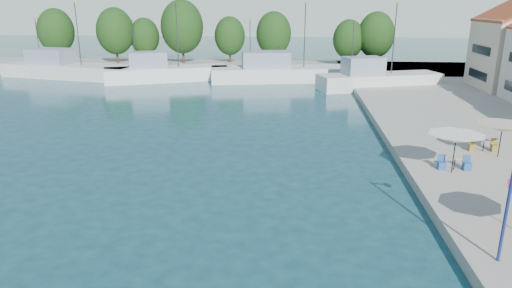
# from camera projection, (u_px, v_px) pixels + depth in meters

# --- Properties ---
(quay_far) EXTENTS (90.00, 16.00, 0.60)m
(quay_far) POSITION_uv_depth(u_px,v_px,m) (247.00, 68.00, 69.08)
(quay_far) COLOR #A8A598
(quay_far) RESTS_ON ground
(hill_west) EXTENTS (180.00, 40.00, 16.00)m
(hill_west) POSITION_uv_depth(u_px,v_px,m) (213.00, 8.00, 157.18)
(hill_west) COLOR gray
(hill_west) RESTS_ON ground
(hill_east) EXTENTS (140.00, 40.00, 12.00)m
(hill_east) POSITION_uv_depth(u_px,v_px,m) (407.00, 14.00, 170.80)
(hill_east) COLOR gray
(hill_east) RESTS_ON ground
(trawler_01) EXTENTS (19.60, 8.87, 10.20)m
(trawler_01) POSITION_uv_depth(u_px,v_px,m) (67.00, 69.00, 62.21)
(trawler_01) COLOR silver
(trawler_01) RESTS_ON ground
(trawler_02) EXTENTS (16.04, 9.50, 10.20)m
(trawler_02) POSITION_uv_depth(u_px,v_px,m) (164.00, 73.00, 59.28)
(trawler_02) COLOR white
(trawler_02) RESTS_ON ground
(trawler_03) EXTENTS (20.61, 8.59, 10.20)m
(trawler_03) POSITION_uv_depth(u_px,v_px,m) (284.00, 73.00, 59.40)
(trawler_03) COLOR white
(trawler_03) RESTS_ON ground
(trawler_04) EXTENTS (15.05, 8.11, 10.20)m
(trawler_04) POSITION_uv_depth(u_px,v_px,m) (376.00, 80.00, 53.62)
(trawler_04) COLOR silver
(trawler_04) RESTS_ON ground
(tree_01) EXTENTS (5.69, 5.69, 8.42)m
(tree_01) POSITION_uv_depth(u_px,v_px,m) (56.00, 31.00, 72.95)
(tree_01) COLOR #3F2B19
(tree_01) RESTS_ON quay_far
(tree_02) EXTENTS (5.79, 5.79, 8.57)m
(tree_02) POSITION_uv_depth(u_px,v_px,m) (115.00, 31.00, 71.26)
(tree_02) COLOR #3F2B19
(tree_02) RESTS_ON quay_far
(tree_03) EXTENTS (4.70, 4.70, 6.95)m
(tree_03) POSITION_uv_depth(u_px,v_px,m) (145.00, 36.00, 73.35)
(tree_03) COLOR #3F2B19
(tree_03) RESTS_ON quay_far
(tree_04) EXTENTS (6.58, 6.58, 9.74)m
(tree_04) POSITION_uv_depth(u_px,v_px,m) (182.00, 27.00, 70.89)
(tree_04) COLOR #3F2B19
(tree_04) RESTS_ON quay_far
(tree_05) EXTENTS (4.86, 4.86, 7.19)m
(tree_05) POSITION_uv_depth(u_px,v_px,m) (230.00, 36.00, 72.46)
(tree_05) COLOR #3F2B19
(tree_05) RESTS_ON quay_far
(tree_06) EXTENTS (5.40, 5.40, 7.99)m
(tree_06) POSITION_uv_depth(u_px,v_px,m) (274.00, 34.00, 70.34)
(tree_06) COLOR #3F2B19
(tree_06) RESTS_ON quay_far
(tree_07) EXTENTS (4.64, 4.64, 6.87)m
(tree_07) POSITION_uv_depth(u_px,v_px,m) (349.00, 39.00, 68.26)
(tree_07) COLOR #3F2B19
(tree_07) RESTS_ON quay_far
(tree_08) EXTENTS (5.41, 5.41, 8.01)m
(tree_08) POSITION_uv_depth(u_px,v_px,m) (376.00, 35.00, 67.57)
(tree_08) COLOR #3F2B19
(tree_08) RESTS_ON quay_far
(umbrella_white) EXTENTS (3.09, 3.09, 2.26)m
(umbrella_white) POSITION_uv_depth(u_px,v_px,m) (456.00, 138.00, 25.05)
(umbrella_white) COLOR black
(umbrella_white) RESTS_ON quay_right
(umbrella_cream) EXTENTS (3.02, 3.02, 2.12)m
(umbrella_cream) POSITION_uv_depth(u_px,v_px,m) (502.00, 128.00, 27.75)
(umbrella_cream) COLOR black
(umbrella_cream) RESTS_ON quay_right
(cafe_table_02) EXTENTS (1.82, 0.70, 0.76)m
(cafe_table_02) POSITION_uv_depth(u_px,v_px,m) (454.00, 165.00, 26.01)
(cafe_table_02) COLOR black
(cafe_table_02) RESTS_ON quay_right
(cafe_table_03) EXTENTS (1.82, 0.70, 0.76)m
(cafe_table_03) POSITION_uv_depth(u_px,v_px,m) (483.00, 147.00, 29.28)
(cafe_table_03) COLOR black
(cafe_table_03) RESTS_ON quay_right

